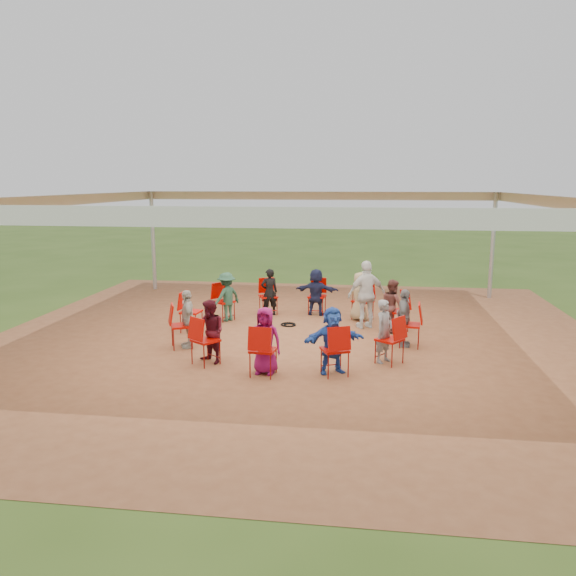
# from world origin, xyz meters

# --- Properties ---
(ground) EXTENTS (80.00, 80.00, 0.00)m
(ground) POSITION_xyz_m (0.00, 0.00, 0.00)
(ground) COLOR #334E18
(ground) RESTS_ON ground
(dirt_patch) EXTENTS (13.00, 13.00, 0.00)m
(dirt_patch) POSITION_xyz_m (0.00, 0.00, 0.01)
(dirt_patch) COLOR brown
(dirt_patch) RESTS_ON ground
(tent) EXTENTS (10.33, 10.33, 3.00)m
(tent) POSITION_xyz_m (0.00, 0.00, 2.37)
(tent) COLOR #B2B2B7
(tent) RESTS_ON ground
(chair_0) EXTENTS (0.48, 0.47, 0.90)m
(chair_0) POSITION_xyz_m (2.35, -0.26, 0.45)
(chair_0) COLOR #B40800
(chair_0) RESTS_ON ground
(chair_1) EXTENTS (0.57, 0.56, 0.90)m
(chair_1) POSITION_xyz_m (2.17, 0.95, 0.45)
(chair_1) COLOR #B40800
(chair_1) RESTS_ON ground
(chair_2) EXTENTS (0.60, 0.60, 0.90)m
(chair_2) POSITION_xyz_m (1.40, 1.90, 0.45)
(chair_2) COLOR #B40800
(chair_2) RESTS_ON ground
(chair_3) EXTENTS (0.47, 0.48, 0.90)m
(chair_3) POSITION_xyz_m (0.26, 2.35, 0.45)
(chair_3) COLOR #B40800
(chair_3) RESTS_ON ground
(chair_4) EXTENTS (0.56, 0.57, 0.90)m
(chair_4) POSITION_xyz_m (-0.95, 2.17, 0.45)
(chair_4) COLOR #B40800
(chair_4) RESTS_ON ground
(chair_5) EXTENTS (0.60, 0.60, 0.90)m
(chair_5) POSITION_xyz_m (-1.90, 1.40, 0.45)
(chair_5) COLOR #B40800
(chair_5) RESTS_ON ground
(chair_6) EXTENTS (0.48, 0.47, 0.90)m
(chair_6) POSITION_xyz_m (-2.35, 0.26, 0.45)
(chair_6) COLOR #B40800
(chair_6) RESTS_ON ground
(chair_7) EXTENTS (0.57, 0.56, 0.90)m
(chair_7) POSITION_xyz_m (-2.17, -0.95, 0.45)
(chair_7) COLOR #B40800
(chair_7) RESTS_ON ground
(chair_8) EXTENTS (0.60, 0.60, 0.90)m
(chair_8) POSITION_xyz_m (-1.40, -1.90, 0.45)
(chair_8) COLOR #B40800
(chair_8) RESTS_ON ground
(chair_9) EXTENTS (0.47, 0.48, 0.90)m
(chair_9) POSITION_xyz_m (-0.26, -2.35, 0.45)
(chair_9) COLOR #B40800
(chair_9) RESTS_ON ground
(chair_10) EXTENTS (0.56, 0.57, 0.90)m
(chair_10) POSITION_xyz_m (0.95, -2.17, 0.45)
(chair_10) COLOR #B40800
(chair_10) RESTS_ON ground
(chair_11) EXTENTS (0.60, 0.60, 0.90)m
(chair_11) POSITION_xyz_m (1.90, -1.40, 0.45)
(chair_11) COLOR #B40800
(chair_11) RESTS_ON ground
(person_seated_0) EXTENTS (0.42, 0.72, 1.17)m
(person_seated_0) POSITION_xyz_m (2.23, -0.25, 0.59)
(person_seated_0) COLOR slate
(person_seated_0) RESTS_ON ground
(person_seated_1) EXTENTS (0.53, 0.65, 1.17)m
(person_seated_1) POSITION_xyz_m (2.06, 0.90, 0.59)
(person_seated_1) COLOR brown
(person_seated_1) RESTS_ON ground
(person_seated_2) EXTENTS (0.65, 0.60, 1.17)m
(person_seated_2) POSITION_xyz_m (1.33, 1.81, 0.59)
(person_seated_2) COLOR #9C855A
(person_seated_2) RESTS_ON ground
(person_seated_3) EXTENTS (1.12, 0.52, 1.17)m
(person_seated_3) POSITION_xyz_m (0.25, 2.23, 0.59)
(person_seated_3) COLOR #1A1F40
(person_seated_3) RESTS_ON ground
(person_seated_4) EXTENTS (0.50, 0.43, 1.17)m
(person_seated_4) POSITION_xyz_m (-0.90, 2.06, 0.59)
(person_seated_4) COLOR black
(person_seated_4) RESTS_ON ground
(person_seated_5) EXTENTS (0.75, 0.83, 1.17)m
(person_seated_5) POSITION_xyz_m (-1.81, 1.33, 0.59)
(person_seated_5) COLOR #234934
(person_seated_5) RESTS_ON ground
(person_seated_6) EXTENTS (0.60, 0.77, 1.17)m
(person_seated_6) POSITION_xyz_m (-2.06, -0.90, 0.59)
(person_seated_6) COLOR #ACA99A
(person_seated_6) RESTS_ON ground
(person_seated_7) EXTENTS (0.65, 0.60, 1.17)m
(person_seated_7) POSITION_xyz_m (-1.33, -1.81, 0.59)
(person_seated_7) COLOR #450E17
(person_seated_7) RESTS_ON ground
(person_seated_8) EXTENTS (0.60, 0.38, 1.17)m
(person_seated_8) POSITION_xyz_m (-0.25, -2.23, 0.59)
(person_seated_8) COLOR #7F0E4C
(person_seated_8) RESTS_ON ground
(person_seated_9) EXTENTS (1.16, 0.81, 1.17)m
(person_seated_9) POSITION_xyz_m (0.90, -2.06, 0.59)
(person_seated_9) COLOR #2247A4
(person_seated_9) RESTS_ON ground
(person_seated_10) EXTENTS (0.48, 0.51, 1.17)m
(person_seated_10) POSITION_xyz_m (1.81, -1.33, 0.59)
(person_seated_10) COLOR slate
(person_seated_10) RESTS_ON ground
(standing_person) EXTENTS (1.01, 0.80, 1.54)m
(standing_person) POSITION_xyz_m (1.49, 1.13, 0.78)
(standing_person) COLOR silver
(standing_person) RESTS_ON ground
(cable_coil) EXTENTS (0.44, 0.44, 0.03)m
(cable_coil) POSITION_xyz_m (-0.28, 1.09, 0.02)
(cable_coil) COLOR black
(cable_coil) RESTS_ON ground
(laptop) EXTENTS (0.30, 0.36, 0.23)m
(laptop) POSITION_xyz_m (2.07, -0.23, 0.56)
(laptop) COLOR #B7B7BC
(laptop) RESTS_ON ground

